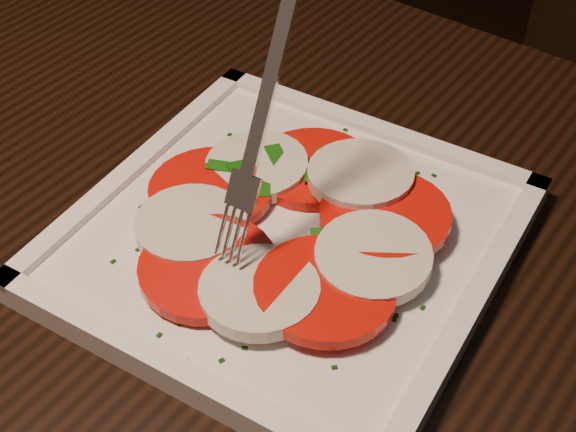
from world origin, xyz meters
TOP-DOWN VIEW (x-y plane):
  - plate at (-0.04, 0.11)m, footprint 0.31×0.31m
  - caprese_salad at (-0.04, 0.11)m, footprint 0.22×0.24m
  - fork at (-0.05, 0.11)m, footprint 0.04×0.09m

SIDE VIEW (x-z plane):
  - plate at x=-0.04m, z-range 0.75..0.76m
  - caprese_salad at x=-0.04m, z-range 0.76..0.79m
  - fork at x=-0.05m, z-range 0.79..0.95m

